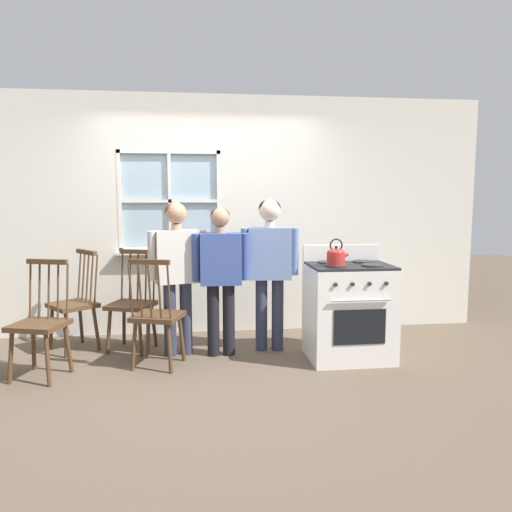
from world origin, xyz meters
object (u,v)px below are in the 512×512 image
object	(u,v)px
stove	(349,310)
potted_plant	(174,241)
person_adult_right	(270,258)
kettle	(336,256)
chair_by_window	(157,317)
person_elderly_left	(177,263)
chair_center_cluster	(40,325)
chair_near_wall	(132,305)
chair_near_stove	(75,305)
person_teen_center	(221,268)

from	to	relation	value
stove	potted_plant	distance (m)	2.09
person_adult_right	kettle	distance (m)	0.73
chair_by_window	potted_plant	distance (m)	1.24
person_elderly_left	chair_center_cluster	bearing A→B (deg)	-172.24
chair_near_wall	chair_near_stove	size ratio (longest dim) A/B	1.00
chair_by_window	chair_near_stove	xyz separation A→B (m)	(-0.87, 0.62, 0.00)
person_adult_right	potted_plant	distance (m)	1.22
chair_near_stove	person_teen_center	world-z (taller)	person_teen_center
chair_center_cluster	person_elderly_left	size ratio (longest dim) A/B	0.68
person_elderly_left	chair_near_stove	bearing A→B (deg)	149.71
person_adult_right	stove	world-z (taller)	person_adult_right
person_elderly_left	person_teen_center	world-z (taller)	person_elderly_left
chair_by_window	potted_plant	bearing A→B (deg)	-78.66
kettle	potted_plant	bearing A→B (deg)	141.95
chair_center_cluster	person_adult_right	size ratio (longest dim) A/B	0.66
chair_near_wall	chair_center_cluster	xyz separation A→B (m)	(-0.69, -0.70, 0.00)
chair_near_wall	potted_plant	size ratio (longest dim) A/B	3.02
chair_by_window	kettle	world-z (taller)	kettle
chair_near_wall	person_elderly_left	distance (m)	0.69
chair_center_cluster	person_teen_center	world-z (taller)	person_teen_center
chair_near_stove	person_adult_right	size ratio (longest dim) A/B	0.66
potted_plant	person_teen_center	bearing A→B (deg)	-59.70
chair_near_stove	kettle	distance (m)	2.68
chair_by_window	potted_plant	world-z (taller)	potted_plant
person_teen_center	chair_near_stove	bearing A→B (deg)	165.99
chair_near_stove	person_adult_right	bearing A→B (deg)	44.53
chair_center_cluster	stove	size ratio (longest dim) A/B	0.94
chair_center_cluster	person_elderly_left	bearing A→B (deg)	38.97
chair_near_wall	stove	world-z (taller)	stove
chair_by_window	person_adult_right	size ratio (longest dim) A/B	0.66
chair_near_wall	potted_plant	distance (m)	0.90
person_teen_center	potted_plant	bearing A→B (deg)	120.05
person_teen_center	kettle	xyz separation A→B (m)	(1.05, -0.38, 0.15)
chair_by_window	person_elderly_left	world-z (taller)	person_elderly_left
stove	potted_plant	xyz separation A→B (m)	(-1.70, 1.06, 0.60)
chair_near_wall	chair_near_stove	xyz separation A→B (m)	(-0.58, 0.07, 0.00)
stove	person_elderly_left	bearing A→B (deg)	169.44
stove	chair_center_cluster	bearing A→B (deg)	-176.60
chair_by_window	chair_near_stove	distance (m)	1.07
person_elderly_left	kettle	xyz separation A→B (m)	(1.47, -0.44, 0.10)
chair_near_stove	kettle	world-z (taller)	kettle
potted_plant	kettle	bearing A→B (deg)	-38.05
chair_near_stove	chair_near_wall	bearing A→B (deg)	45.18
person_elderly_left	potted_plant	world-z (taller)	person_elderly_left
person_elderly_left	kettle	world-z (taller)	person_elderly_left
person_teen_center	stove	bearing A→B (deg)	-11.57
chair_center_cluster	person_elderly_left	world-z (taller)	person_elderly_left
person_teen_center	kettle	world-z (taller)	person_teen_center
chair_near_stove	stove	xyz separation A→B (m)	(2.70, -0.61, 0.00)
chair_near_wall	person_adult_right	distance (m)	1.48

